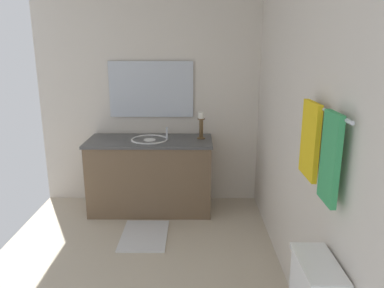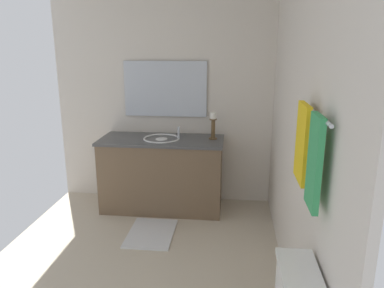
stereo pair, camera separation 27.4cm
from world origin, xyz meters
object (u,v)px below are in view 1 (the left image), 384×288
Objects in this scene: towel_bar at (326,110)px; towel_near_vanity at (310,140)px; towel_center at (330,158)px; sink_basin at (150,143)px; bath_mat at (144,235)px; vanity_cabinet at (151,175)px; mirror at (151,89)px; candle_holder_tall at (201,125)px.

towel_near_vanity is (-0.17, -0.02, -0.20)m from towel_bar.
towel_center is at bearing -6.21° from towel_bar.
towel_center is at bearing 28.77° from sink_basin.
towel_near_vanity reaches higher than bath_mat.
mirror reaches higher than vanity_cabinet.
mirror is (-0.28, -0.00, 0.55)m from sink_basin.
bath_mat is at bearing -0.09° from sink_basin.
bath_mat is (-1.31, -1.17, -1.46)m from towel_bar.
vanity_cabinet is 0.96m from mirror.
towel_center is at bearing 15.42° from candle_holder_tall.
vanity_cabinet is at bearing -146.89° from towel_near_vanity.
sink_basin is at bearing 179.91° from bath_mat.
towel_bar is 1.10× the size of bath_mat.
towel_near_vanity and towel_center have the same top height.
towel_center reaches higher than vanity_cabinet.
sink_basin is 2.37m from towel_bar.
sink_basin reaches higher than vanity_cabinet.
towel_bar is 1.49× the size of towel_near_vanity.
towel_center is (0.17, -0.02, -0.21)m from towel_bar.
towel_bar is (1.94, 1.17, 1.06)m from vanity_cabinet.
towel_bar is at bearing 6.21° from towel_near_vanity.
mirror is at bearing -179.80° from sink_basin.
towel_near_vanity is (1.84, 0.60, 0.30)m from candle_holder_tall.
vanity_cabinet is 1.44× the size of mirror.
candle_holder_tall is at bearing 68.76° from mirror.
bath_mat is at bearing -138.20° from towel_bar.
vanity_cabinet reaches higher than bath_mat.
towel_center reaches higher than sink_basin.
towel_center is at bearing 0.00° from towel_near_vanity.
bath_mat is (0.91, 0.00, -1.31)m from mirror.
vanity_cabinet is 0.79m from candle_holder_tall.
towel_near_vanity is at bearing 180.00° from towel_center.
mirror reaches higher than candle_holder_tall.
mirror is 1.56× the size of bath_mat.
candle_holder_tall is 0.44× the size of towel_bar.
towel_bar is at bearing 17.10° from candle_holder_tall.
bath_mat is at bearing 0.00° from mirror.
mirror is at bearing -152.11° from towel_bar.
candle_holder_tall is 2.27m from towel_center.
candle_holder_tall is 0.49× the size of bath_mat.
candle_holder_tall is (-0.06, 0.56, 0.56)m from vanity_cabinet.
mirror is at bearing -111.24° from candle_holder_tall.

